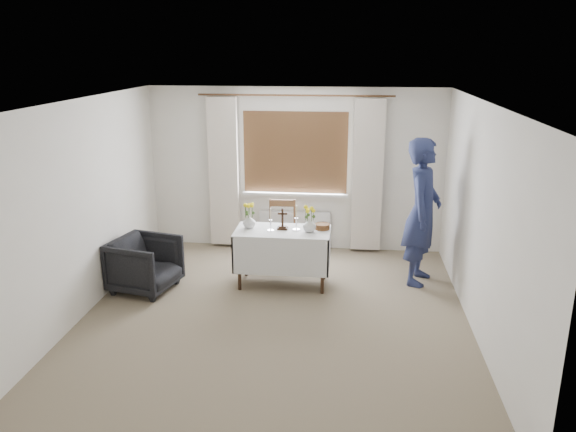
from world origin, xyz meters
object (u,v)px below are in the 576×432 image
object	(u,v)px
person	(422,212)
flower_vase_right	(309,225)
armchair	(145,264)
wooden_chair	(282,232)
wooden_cross	(283,219)
altar_table	(283,257)
flower_vase_left	(249,221)

from	to	relation	value
person	flower_vase_right	xyz separation A→B (m)	(-1.46, -0.33, -0.13)
armchair	wooden_chair	bearing A→B (deg)	-40.79
wooden_chair	armchair	size ratio (longest dim) A/B	1.18
flower_vase_right	wooden_chair	bearing A→B (deg)	118.87
armchair	person	world-z (taller)	person
wooden_chair	wooden_cross	xyz separation A→B (m)	(0.11, -0.79, 0.45)
altar_table	person	distance (m)	1.93
armchair	person	xyz separation A→B (m)	(3.57, 0.68, 0.63)
wooden_chair	armchair	distance (m)	2.03
wooden_chair	flower_vase_right	world-z (taller)	flower_vase_right
wooden_chair	person	world-z (taller)	person
armchair	wooden_cross	bearing A→B (deg)	-63.73
wooden_cross	flower_vase_right	xyz separation A→B (m)	(0.36, -0.06, -0.05)
armchair	flower_vase_left	size ratio (longest dim) A/B	4.37
person	flower_vase_left	size ratio (longest dim) A/B	11.03
wooden_chair	flower_vase_left	size ratio (longest dim) A/B	5.13
wooden_chair	armchair	bearing A→B (deg)	-146.48
wooden_cross	flower_vase_right	size ratio (longest dim) A/B	1.58
person	flower_vase_right	distance (m)	1.50
wooden_chair	wooden_cross	size ratio (longest dim) A/B	3.18
wooden_chair	flower_vase_left	bearing A→B (deg)	-115.90
altar_table	flower_vase_left	size ratio (longest dim) A/B	6.99
flower_vase_left	altar_table	bearing A→B (deg)	-6.40
person	flower_vase_left	distance (m)	2.28
armchair	altar_table	bearing A→B (deg)	-64.95
flower_vase_right	armchair	bearing A→B (deg)	-170.62
person	wooden_cross	world-z (taller)	person
altar_table	person	world-z (taller)	person
person	wooden_cross	bearing A→B (deg)	114.99
wooden_cross	flower_vase_left	world-z (taller)	wooden_cross
armchair	flower_vase_right	distance (m)	2.19
altar_table	flower_vase_right	size ratio (longest dim) A/B	6.83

